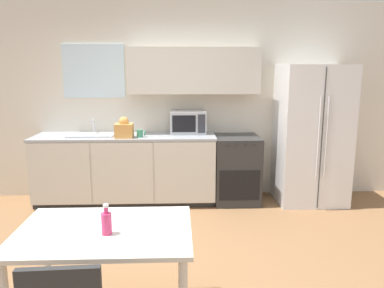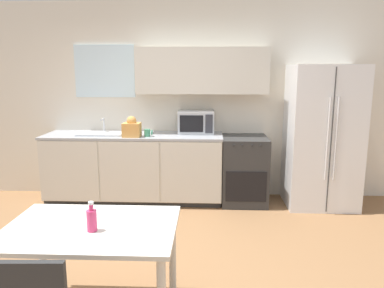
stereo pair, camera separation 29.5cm
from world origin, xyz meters
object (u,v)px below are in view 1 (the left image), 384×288
(refrigerator, at_px, (311,135))
(dining_table, at_px, (105,243))
(oven_range, at_px, (236,169))
(coffee_mug, at_px, (140,133))
(drink_bottle, at_px, (107,222))
(microwave, at_px, (188,122))

(refrigerator, height_order, dining_table, refrigerator)
(oven_range, height_order, coffee_mug, coffee_mug)
(coffee_mug, distance_m, drink_bottle, 2.47)
(oven_range, distance_m, microwave, 0.92)
(oven_range, relative_size, microwave, 1.87)
(oven_range, height_order, dining_table, oven_range)
(microwave, distance_m, drink_bottle, 2.82)
(oven_range, xyz_separation_m, dining_table, (-1.29, -2.54, 0.17))
(coffee_mug, bearing_deg, drink_bottle, -89.59)
(refrigerator, distance_m, dining_table, 3.40)
(oven_range, xyz_separation_m, refrigerator, (1.00, -0.04, 0.47))
(microwave, relative_size, drink_bottle, 2.36)
(dining_table, xyz_separation_m, drink_bottle, (0.04, -0.08, 0.18))
(coffee_mug, bearing_deg, oven_range, 6.48)
(oven_range, distance_m, dining_table, 2.85)
(microwave, relative_size, coffee_mug, 4.44)
(coffee_mug, bearing_deg, microwave, 23.75)
(microwave, bearing_deg, oven_range, -11.18)
(refrigerator, bearing_deg, drink_bottle, -131.26)
(coffee_mug, xyz_separation_m, dining_table, (-0.02, -2.39, -0.35))
(oven_range, xyz_separation_m, microwave, (-0.65, 0.13, 0.63))
(coffee_mug, height_order, dining_table, coffee_mug)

